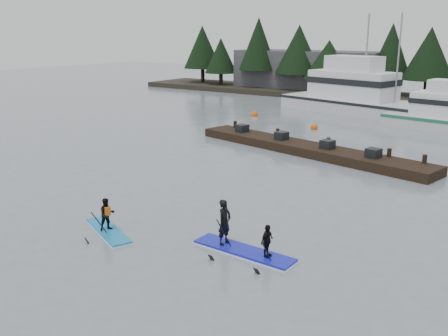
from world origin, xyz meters
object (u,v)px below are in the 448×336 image
Objects in this scene: paddleboard_duo at (241,238)px; fishing_boat_large at (366,106)px; floating_dock at (306,149)px; paddleboard_solo at (108,221)px.

fishing_boat_large is at bearing 104.10° from paddleboard_duo.
paddleboard_solo reaches higher than floating_dock.
fishing_boat_large is 4.84× the size of paddleboard_duo.
paddleboard_solo is 5.13m from paddleboard_duo.
paddleboard_solo is at bearing -162.77° from paddleboard_duo.
fishing_boat_large is 1.09× the size of floating_dock.
floating_dock is 4.43× the size of paddleboard_duo.
paddleboard_duo is at bearing -60.91° from floating_dock.
paddleboard_solo is at bearing -73.77° from fishing_boat_large.
paddleboard_duo reaches higher than floating_dock.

